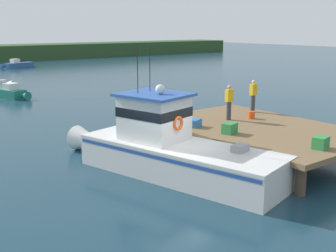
{
  "coord_description": "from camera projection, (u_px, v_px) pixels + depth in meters",
  "views": [
    {
      "loc": [
        -9.34,
        -11.96,
        5.44
      ],
      "look_at": [
        1.2,
        1.78,
        1.4
      ],
      "focal_mm": 45.67,
      "sensor_mm": 36.0,
      "label": 1
    }
  ],
  "objects": [
    {
      "name": "bait_bucket",
      "position": [
        251.0,
        115.0,
        20.14
      ],
      "size": [
        0.32,
        0.32,
        0.34
      ],
      "primitive_type": "cylinder",
      "color": "#E04C19",
      "rests_on": "dock"
    },
    {
      "name": "main_fishing_boat",
      "position": [
        167.0,
        147.0,
        16.07
      ],
      "size": [
        4.47,
        9.94,
        4.8
      ],
      "color": "silver",
      "rests_on": "ground"
    },
    {
      "name": "moored_boat_off_the_point",
      "position": [
        9.0,
        92.0,
        33.48
      ],
      "size": [
        2.16,
        4.58,
        1.15
      ],
      "color": "#196B5B",
      "rests_on": "ground"
    },
    {
      "name": "deckhand_by_the_boat",
      "position": [
        229.0,
        102.0,
        19.73
      ],
      "size": [
        0.36,
        0.22,
        1.63
      ],
      "color": "#383842",
      "rests_on": "dock"
    },
    {
      "name": "moored_boat_outer_mooring",
      "position": [
        17.0,
        65.0,
        57.38
      ],
      "size": [
        4.86,
        2.13,
        1.21
      ],
      "color": "#285184",
      "rests_on": "ground"
    },
    {
      "name": "crate_stack_mid_dock",
      "position": [
        194.0,
        123.0,
        18.49
      ],
      "size": [
        0.72,
        0.63,
        0.34
      ],
      "primitive_type": "cube",
      "rotation": [
        0.0,
        0.0,
        0.38
      ],
      "color": "#3370B2",
      "rests_on": "dock"
    },
    {
      "name": "crate_single_far",
      "position": [
        321.0,
        143.0,
        15.17
      ],
      "size": [
        0.68,
        0.56,
        0.43
      ],
      "primitive_type": "cube",
      "rotation": [
        0.0,
        0.0,
        0.22
      ],
      "color": "#2D8442",
      "rests_on": "dock"
    },
    {
      "name": "ground_plane",
      "position": [
        171.0,
        175.0,
        16.02
      ],
      "size": [
        200.0,
        200.0,
        0.0
      ],
      "primitive_type": "plane",
      "color": "#193847"
    },
    {
      "name": "deckhand_further_back",
      "position": [
        253.0,
        95.0,
        21.57
      ],
      "size": [
        0.36,
        0.22,
        1.63
      ],
      "color": "#383842",
      "rests_on": "dock"
    },
    {
      "name": "crate_stack_near_edge",
      "position": [
        230.0,
        128.0,
        17.31
      ],
      "size": [
        0.69,
        0.58,
        0.43
      ],
      "primitive_type": "cube",
      "rotation": [
        0.0,
        0.0,
        0.26
      ],
      "color": "#2D8442",
      "rests_on": "dock"
    },
    {
      "name": "dock",
      "position": [
        258.0,
        129.0,
        18.62
      ],
      "size": [
        6.0,
        9.0,
        1.2
      ],
      "color": "#4C3D2D",
      "rests_on": "ground"
    }
  ]
}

